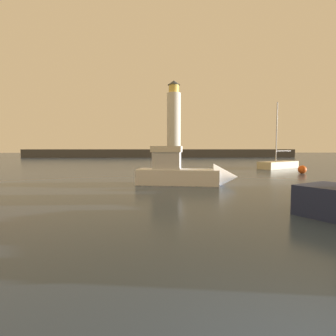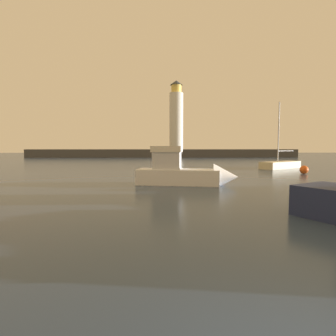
{
  "view_description": "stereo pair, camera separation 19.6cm",
  "coord_description": "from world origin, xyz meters",
  "px_view_note": "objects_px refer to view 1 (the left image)",
  "views": [
    {
      "loc": [
        -1.95,
        -1.62,
        2.32
      ],
      "look_at": [
        -1.08,
        14.92,
        1.11
      ],
      "focal_mm": 28.85,
      "sensor_mm": 36.0,
      "label": 1
    },
    {
      "loc": [
        -1.76,
        -1.63,
        2.32
      ],
      "look_at": [
        -1.08,
        14.92,
        1.11
      ],
      "focal_mm": 28.85,
      "sensor_mm": 36.0,
      "label": 2
    }
  ],
  "objects_px": {
    "sailboat_moored": "(278,164)",
    "mooring_buoy": "(302,170)",
    "lighthouse": "(174,117)",
    "motorboat_4": "(187,172)"
  },
  "relations": [
    {
      "from": "sailboat_moored",
      "to": "mooring_buoy",
      "type": "bearing_deg",
      "value": -97.53
    },
    {
      "from": "lighthouse",
      "to": "motorboat_4",
      "type": "xyz_separation_m",
      "value": [
        -3.03,
        -52.35,
        -9.54
      ]
    },
    {
      "from": "mooring_buoy",
      "to": "sailboat_moored",
      "type": "bearing_deg",
      "value": 82.47
    },
    {
      "from": "lighthouse",
      "to": "mooring_buoy",
      "type": "bearing_deg",
      "value": -79.47
    },
    {
      "from": "lighthouse",
      "to": "mooring_buoy",
      "type": "distance_m",
      "value": 47.34
    },
    {
      "from": "sailboat_moored",
      "to": "mooring_buoy",
      "type": "xyz_separation_m",
      "value": [
        -0.87,
        -6.59,
        -0.07
      ]
    },
    {
      "from": "sailboat_moored",
      "to": "mooring_buoy",
      "type": "distance_m",
      "value": 6.65
    },
    {
      "from": "motorboat_4",
      "to": "sailboat_moored",
      "type": "relative_size",
      "value": 0.88
    },
    {
      "from": "sailboat_moored",
      "to": "lighthouse",
      "type": "bearing_deg",
      "value": 103.48
    },
    {
      "from": "lighthouse",
      "to": "mooring_buoy",
      "type": "relative_size",
      "value": 23.05
    }
  ]
}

